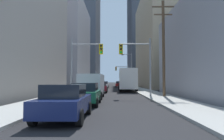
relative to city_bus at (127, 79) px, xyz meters
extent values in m
cube|color=#9E9E99|center=(-7.38, 19.34, -1.85)|extent=(3.08, 160.00, 0.15)
cube|color=#9E9E99|center=(2.49, 19.34, -1.85)|extent=(3.08, 160.00, 0.15)
cube|color=silver|center=(0.00, -0.01, 0.02)|extent=(2.80, 11.56, 2.90)
cube|color=black|center=(-1.26, -0.01, 0.54)|extent=(0.30, 10.58, 0.80)
cube|color=red|center=(-1.26, -0.01, -0.56)|extent=(0.30, 10.58, 0.28)
cylinder|color=black|center=(-1.17, 4.02, -1.43)|extent=(0.32, 1.00, 1.00)
cylinder|color=black|center=(1.18, 4.02, -1.43)|extent=(0.32, 1.00, 1.00)
cylinder|color=black|center=(-1.17, -3.23, -1.43)|extent=(0.32, 1.00, 1.00)
cylinder|color=black|center=(1.18, -3.23, -1.43)|extent=(0.32, 1.00, 1.00)
cube|color=#B7BABF|center=(-4.23, -13.59, -0.62)|extent=(2.11, 5.24, 1.90)
cube|color=black|center=(-4.23, -10.98, -0.20)|extent=(1.76, 0.06, 0.60)
cylinder|color=black|center=(-5.19, -11.93, -1.57)|extent=(0.24, 0.72, 0.72)
cylinder|color=black|center=(-3.27, -11.93, -1.57)|extent=(0.24, 0.72, 0.72)
cylinder|color=black|center=(-5.19, -15.25, -1.57)|extent=(0.24, 0.72, 0.72)
cylinder|color=black|center=(-3.27, -15.25, -1.57)|extent=(0.24, 0.72, 0.72)
cube|color=#141E4C|center=(-4.25, -24.36, -1.28)|extent=(1.81, 4.21, 0.65)
cube|color=black|center=(-4.25, -24.51, -0.68)|extent=(1.59, 1.91, 0.55)
cylinder|color=black|center=(-5.11, -23.01, -1.61)|extent=(0.22, 0.64, 0.64)
cylinder|color=black|center=(-3.38, -23.01, -1.61)|extent=(0.22, 0.64, 0.64)
cylinder|color=black|center=(-5.11, -25.70, -1.61)|extent=(0.22, 0.64, 0.64)
cylinder|color=black|center=(-3.38, -25.70, -1.61)|extent=(0.22, 0.64, 0.64)
cube|color=#195938|center=(-4.09, -19.06, -1.28)|extent=(1.85, 4.22, 0.65)
cube|color=black|center=(-4.09, -19.21, -0.68)|extent=(1.60, 1.92, 0.55)
cylinder|color=black|center=(-4.95, -17.72, -1.61)|extent=(0.22, 0.64, 0.64)
cylinder|color=black|center=(-3.22, -17.72, -1.61)|extent=(0.22, 0.64, 0.64)
cylinder|color=black|center=(-4.95, -20.40, -1.61)|extent=(0.22, 0.64, 0.64)
cylinder|color=black|center=(-3.22, -20.40, -1.61)|extent=(0.22, 0.64, 0.64)
cube|color=maroon|center=(-4.01, -4.71, -1.28)|extent=(1.91, 4.25, 0.65)
cube|color=black|center=(-4.01, -4.86, -0.68)|extent=(1.63, 1.94, 0.55)
cylinder|color=black|center=(-4.87, -3.37, -1.61)|extent=(0.22, 0.64, 0.64)
cylinder|color=black|center=(-3.15, -3.37, -1.61)|extent=(0.22, 0.64, 0.64)
cylinder|color=black|center=(-4.87, -6.06, -1.61)|extent=(0.22, 0.64, 0.64)
cylinder|color=black|center=(-3.15, -6.06, -1.61)|extent=(0.22, 0.64, 0.64)
cube|color=white|center=(-4.29, 11.84, -1.28)|extent=(1.88, 4.23, 0.65)
cube|color=black|center=(-4.29, 11.69, -0.68)|extent=(1.62, 1.93, 0.55)
cylinder|color=black|center=(-5.16, 13.18, -1.61)|extent=(0.22, 0.64, 0.64)
cylinder|color=black|center=(-3.43, 13.18, -1.61)|extent=(0.22, 0.64, 0.64)
cylinder|color=black|center=(-5.16, 10.49, -1.61)|extent=(0.22, 0.64, 0.64)
cylinder|color=black|center=(-3.43, 10.49, -1.61)|extent=(0.22, 0.64, 0.64)
cube|color=maroon|center=(-0.76, 19.14, -1.28)|extent=(1.92, 4.25, 0.65)
cube|color=black|center=(-0.76, 18.99, -0.68)|extent=(1.64, 1.94, 0.55)
cylinder|color=black|center=(-1.62, 20.48, -1.61)|extent=(0.22, 0.64, 0.64)
cylinder|color=black|center=(0.10, 20.48, -1.61)|extent=(0.22, 0.64, 0.64)
cylinder|color=black|center=(-1.62, 17.79, -1.61)|extent=(0.22, 0.64, 0.64)
cylinder|color=black|center=(0.10, 17.79, -1.61)|extent=(0.22, 0.64, 0.64)
cylinder|color=gray|center=(-6.44, -12.60, 1.07)|extent=(0.18, 0.18, 6.00)
cylinder|color=gray|center=(-4.94, -12.60, 3.47)|extent=(3.01, 0.12, 0.12)
cube|color=gold|center=(-3.43, -12.60, 2.95)|extent=(0.38, 0.30, 1.05)
sphere|color=black|center=(-3.43, -12.77, 3.29)|extent=(0.24, 0.24, 0.24)
sphere|color=black|center=(-3.43, -12.77, 2.95)|extent=(0.24, 0.24, 0.24)
sphere|color=#19D833|center=(-3.43, -12.77, 2.61)|extent=(0.24, 0.24, 0.24)
cylinder|color=gray|center=(1.55, -12.60, 1.07)|extent=(0.18, 0.18, 6.00)
cylinder|color=gray|center=(0.07, -12.60, 3.47)|extent=(2.97, 0.12, 0.12)
cube|color=gold|center=(-1.42, -12.60, 2.95)|extent=(0.38, 0.30, 1.05)
sphere|color=black|center=(-1.42, -12.77, 3.29)|extent=(0.24, 0.24, 0.24)
sphere|color=black|center=(-1.42, -12.77, 2.95)|extent=(0.24, 0.24, 0.24)
sphere|color=#19D833|center=(-1.42, -12.77, 2.61)|extent=(0.24, 0.24, 0.24)
cylinder|color=gray|center=(1.55, 21.49, 1.07)|extent=(0.18, 0.18, 6.00)
cylinder|color=gray|center=(-0.01, 21.49, 3.47)|extent=(3.12, 0.12, 0.12)
cube|color=gold|center=(-1.57, 21.49, 2.95)|extent=(0.38, 0.30, 1.05)
sphere|color=red|center=(-1.57, 21.32, 3.29)|extent=(0.24, 0.24, 0.24)
sphere|color=black|center=(-1.57, 21.32, 2.95)|extent=(0.24, 0.24, 0.24)
sphere|color=black|center=(-1.57, 21.32, 2.61)|extent=(0.24, 0.24, 0.24)
cylinder|color=brown|center=(2.80, -13.07, 2.91)|extent=(0.28, 0.28, 9.68)
cube|color=brown|center=(2.80, -13.07, 7.15)|extent=(2.20, 0.12, 0.12)
cube|color=brown|center=(2.80, -13.07, 6.35)|extent=(1.80, 0.12, 0.12)
cylinder|color=gray|center=(1.65, 10.47, 1.82)|extent=(0.16, 0.16, 7.50)
cylinder|color=gray|center=(0.68, 10.47, 5.37)|extent=(1.95, 0.10, 0.10)
ellipsoid|color=#4C4C51|center=(-0.30, 10.47, 5.27)|extent=(0.56, 0.32, 0.20)
cube|color=#93939E|center=(-20.00, 17.17, 8.35)|extent=(21.46, 21.33, 20.56)
cube|color=#4C515B|center=(-16.39, 60.09, 25.41)|extent=(14.13, 28.01, 54.68)
cube|color=tan|center=(12.19, 17.78, 9.63)|extent=(14.63, 28.81, 23.12)
cube|color=#4C515B|center=(16.54, 59.82, 32.35)|extent=(23.22, 29.94, 68.57)
camera|label=1|loc=(-2.12, -33.32, -0.25)|focal=32.92mm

